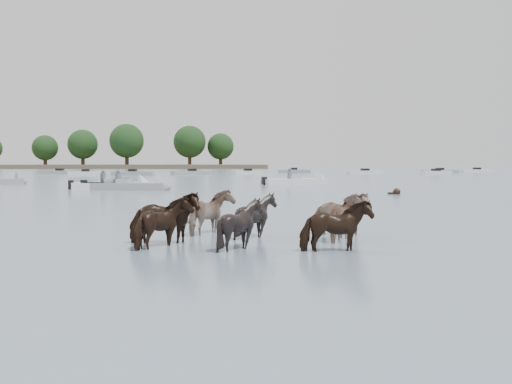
{
  "coord_description": "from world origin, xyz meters",
  "views": [
    {
      "loc": [
        -0.94,
        -13.58,
        1.85
      ],
      "look_at": [
        -0.18,
        0.77,
        1.1
      ],
      "focal_mm": 40.98,
      "sensor_mm": 36.0,
      "label": 1
    }
  ],
  "objects": [
    {
      "name": "ground",
      "position": [
        0.0,
        0.0,
        0.0
      ],
      "size": [
        400.0,
        400.0,
        0.0
      ],
      "primitive_type": "plane",
      "color": "slate",
      "rests_on": "ground"
    },
    {
      "name": "pony_herd",
      "position": [
        -0.28,
        -0.17,
        0.48
      ],
      "size": [
        5.86,
        4.18,
        1.33
      ],
      "color": "black",
      "rests_on": "ground"
    },
    {
      "name": "swimming_pony",
      "position": [
        8.73,
        18.97,
        0.1
      ],
      "size": [
        0.72,
        0.44,
        0.44
      ],
      "color": "black",
      "rests_on": "ground"
    },
    {
      "name": "motorboat_a",
      "position": [
        -7.82,
        25.48,
        0.23
      ],
      "size": [
        5.53,
        3.03,
        1.92
      ],
      "rotation": [
        0.0,
        0.0,
        0.29
      ],
      "color": "silver",
      "rests_on": "ground"
    },
    {
      "name": "motorboat_b",
      "position": [
        -6.68,
        24.54,
        0.22
      ],
      "size": [
        6.11,
        2.38,
        1.92
      ],
      "rotation": [
        0.0,
        0.0,
        -0.14
      ],
      "color": "gray",
      "rests_on": "ground"
    },
    {
      "name": "motorboat_c",
      "position": [
        5.37,
        33.27,
        0.22
      ],
      "size": [
        6.0,
        3.59,
        1.92
      ],
      "rotation": [
        0.0,
        0.0,
        0.37
      ],
      "color": "silver",
      "rests_on": "ground"
    },
    {
      "name": "motorboat_f",
      "position": [
        -19.1,
        34.49,
        0.23
      ],
      "size": [
        5.51,
        4.06,
        1.92
      ],
      "rotation": [
        0.0,
        0.0,
        0.51
      ],
      "color": "gray",
      "rests_on": "ground"
    },
    {
      "name": "distant_flotilla",
      "position": [
        -0.08,
        72.63,
        0.26
      ],
      "size": [
        102.28,
        19.06,
        0.93
      ],
      "color": "silver",
      "rests_on": "ground"
    }
  ]
}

